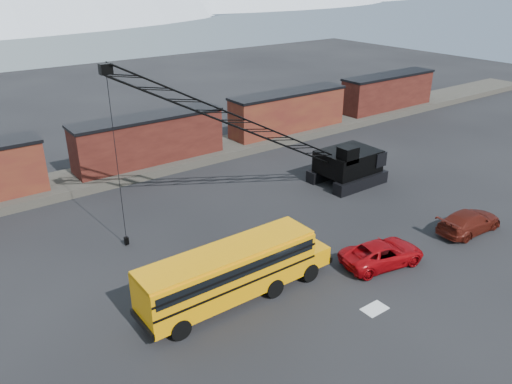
{
  "coord_description": "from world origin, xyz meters",
  "views": [
    {
      "loc": [
        -17.43,
        -17.72,
        16.51
      ],
      "look_at": [
        0.47,
        6.64,
        3.0
      ],
      "focal_mm": 35.0,
      "sensor_mm": 36.0,
      "label": 1
    }
  ],
  "objects_px": {
    "maroon_suv": "(469,221)",
    "crawler_crane": "(255,128)",
    "school_bus": "(234,270)",
    "red_pickup": "(382,253)"
  },
  "relations": [
    {
      "from": "red_pickup",
      "to": "crawler_crane",
      "type": "distance_m",
      "value": 12.34
    },
    {
      "from": "red_pickup",
      "to": "maroon_suv",
      "type": "relative_size",
      "value": 1.01
    },
    {
      "from": "maroon_suv",
      "to": "crawler_crane",
      "type": "bearing_deg",
      "value": 41.66
    },
    {
      "from": "school_bus",
      "to": "maroon_suv",
      "type": "distance_m",
      "value": 17.58
    },
    {
      "from": "red_pickup",
      "to": "crawler_crane",
      "type": "xyz_separation_m",
      "value": [
        -1.56,
        10.94,
        5.5
      ]
    },
    {
      "from": "maroon_suv",
      "to": "crawler_crane",
      "type": "height_order",
      "value": "crawler_crane"
    },
    {
      "from": "crawler_crane",
      "to": "maroon_suv",
      "type": "bearing_deg",
      "value": -50.59
    },
    {
      "from": "maroon_suv",
      "to": "crawler_crane",
      "type": "relative_size",
      "value": 0.23
    },
    {
      "from": "maroon_suv",
      "to": "crawler_crane",
      "type": "xyz_separation_m",
      "value": [
        -9.59,
        11.68,
        5.48
      ]
    },
    {
      "from": "school_bus",
      "to": "crawler_crane",
      "type": "height_order",
      "value": "crawler_crane"
    }
  ]
}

